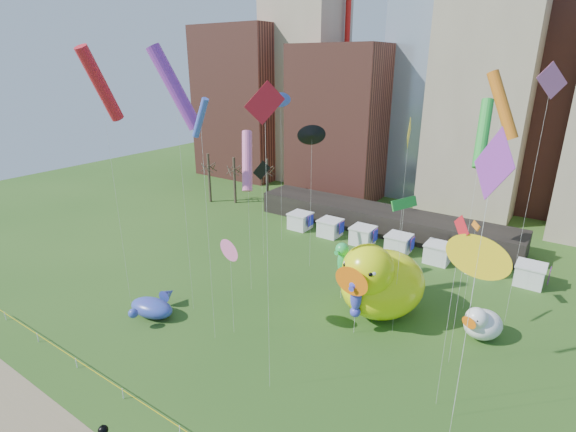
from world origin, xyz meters
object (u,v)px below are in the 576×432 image
Objects in this scene: small_duck at (482,323)px; seahorse_purple at (356,293)px; seahorse_green at (342,258)px; big_duck at (380,281)px; whale_inflatable at (153,307)px.

seahorse_purple is at bearing -126.02° from small_duck.
seahorse_green is at bearing 126.67° from seahorse_purple.
whale_inflatable is at bearing -136.68° from big_duck.
seahorse_purple is (-0.52, -4.06, 0.41)m from big_duck.
seahorse_green is (-4.38, 0.68, 0.92)m from big_duck.
whale_inflatable is (-26.85, -14.02, -0.55)m from small_duck.
seahorse_purple is 0.96× the size of whale_inflatable.
small_duck is 30.30m from whale_inflatable.
big_duck reaches higher than small_duck.
big_duck is 4.12m from seahorse_purple.
seahorse_green reaches higher than whale_inflatable.
seahorse_purple is at bearing 16.45° from whale_inflatable.
seahorse_green is at bearing 34.95° from whale_inflatable.
small_duck is at bearing 28.48° from seahorse_purple.
seahorse_green reaches higher than small_duck.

